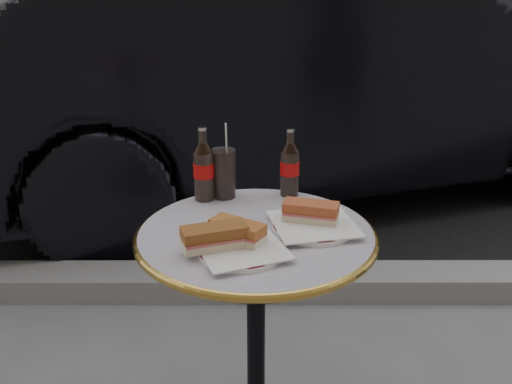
{
  "coord_description": "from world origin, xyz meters",
  "views": [
    {
      "loc": [
        -0.0,
        -1.32,
        1.36
      ],
      "look_at": [
        0.0,
        0.05,
        0.82
      ],
      "focal_mm": 40.0,
      "sensor_mm": 36.0,
      "label": 1
    }
  ],
  "objects_px": {
    "plate_right": "(314,227)",
    "cola_bottle_right": "(290,162)",
    "cola_glass": "(224,173)",
    "plate_left": "(241,251)",
    "bistro_table": "(256,350)",
    "cola_bottle_left": "(204,164)",
    "parked_car": "(312,72)"
  },
  "relations": [
    {
      "from": "cola_bottle_left",
      "to": "cola_glass",
      "type": "distance_m",
      "value": 0.07
    },
    {
      "from": "plate_right",
      "to": "cola_bottle_right",
      "type": "xyz_separation_m",
      "value": [
        -0.05,
        0.24,
        0.1
      ]
    },
    {
      "from": "bistro_table",
      "to": "parked_car",
      "type": "height_order",
      "value": "parked_car"
    },
    {
      "from": "bistro_table",
      "to": "cola_bottle_right",
      "type": "relative_size",
      "value": 3.6
    },
    {
      "from": "plate_right",
      "to": "cola_bottle_left",
      "type": "relative_size",
      "value": 1.0
    },
    {
      "from": "bistro_table",
      "to": "cola_glass",
      "type": "xyz_separation_m",
      "value": [
        -0.09,
        0.24,
        0.44
      ]
    },
    {
      "from": "plate_left",
      "to": "parked_car",
      "type": "height_order",
      "value": "parked_car"
    },
    {
      "from": "plate_left",
      "to": "bistro_table",
      "type": "bearing_deg",
      "value": 73.51
    },
    {
      "from": "cola_bottle_right",
      "to": "cola_glass",
      "type": "distance_m",
      "value": 0.19
    },
    {
      "from": "bistro_table",
      "to": "cola_glass",
      "type": "relative_size",
      "value": 5.05
    },
    {
      "from": "cola_bottle_right",
      "to": "cola_glass",
      "type": "xyz_separation_m",
      "value": [
        -0.19,
        -0.02,
        -0.03
      ]
    },
    {
      "from": "cola_bottle_left",
      "to": "parked_car",
      "type": "height_order",
      "value": "parked_car"
    },
    {
      "from": "cola_glass",
      "to": "bistro_table",
      "type": "bearing_deg",
      "value": -68.39
    },
    {
      "from": "plate_right",
      "to": "cola_glass",
      "type": "height_order",
      "value": "cola_glass"
    },
    {
      "from": "bistro_table",
      "to": "parked_car",
      "type": "xyz_separation_m",
      "value": [
        0.35,
        2.26,
        0.39
      ]
    },
    {
      "from": "bistro_table",
      "to": "plate_right",
      "type": "relative_size",
      "value": 3.38
    },
    {
      "from": "parked_car",
      "to": "plate_right",
      "type": "bearing_deg",
      "value": 155.73
    },
    {
      "from": "cola_bottle_right",
      "to": "parked_car",
      "type": "height_order",
      "value": "parked_car"
    },
    {
      "from": "cola_glass",
      "to": "parked_car",
      "type": "bearing_deg",
      "value": 77.58
    },
    {
      "from": "cola_bottle_right",
      "to": "plate_left",
      "type": "bearing_deg",
      "value": -109.86
    },
    {
      "from": "bistro_table",
      "to": "plate_right",
      "type": "distance_m",
      "value": 0.4
    },
    {
      "from": "cola_bottle_right",
      "to": "parked_car",
      "type": "relative_size",
      "value": 0.04
    },
    {
      "from": "plate_left",
      "to": "cola_bottle_right",
      "type": "bearing_deg",
      "value": 70.14
    },
    {
      "from": "cola_bottle_left",
      "to": "cola_glass",
      "type": "bearing_deg",
      "value": 19.32
    },
    {
      "from": "plate_left",
      "to": "cola_glass",
      "type": "relative_size",
      "value": 1.42
    },
    {
      "from": "cola_bottle_right",
      "to": "parked_car",
      "type": "distance_m",
      "value": 2.02
    },
    {
      "from": "cola_bottle_left",
      "to": "cola_bottle_right",
      "type": "height_order",
      "value": "cola_bottle_left"
    },
    {
      "from": "plate_right",
      "to": "cola_bottle_left",
      "type": "xyz_separation_m",
      "value": [
        -0.3,
        0.2,
        0.1
      ]
    },
    {
      "from": "cola_bottle_left",
      "to": "bistro_table",
      "type": "bearing_deg",
      "value": -55.51
    },
    {
      "from": "plate_left",
      "to": "cola_bottle_left",
      "type": "bearing_deg",
      "value": 108.55
    },
    {
      "from": "cola_bottle_left",
      "to": "parked_car",
      "type": "bearing_deg",
      "value": 76.22
    },
    {
      "from": "bistro_table",
      "to": "cola_bottle_left",
      "type": "xyz_separation_m",
      "value": [
        -0.15,
        0.22,
        0.47
      ]
    }
  ]
}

